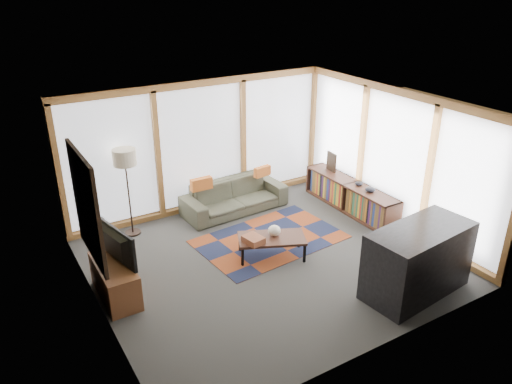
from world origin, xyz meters
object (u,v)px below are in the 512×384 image
tv_console (115,281)px  bar_counter (418,261)px  sofa (234,196)px  coffee_table (272,247)px  floor_lamp (128,193)px  bookshelf (350,196)px  television (112,247)px

tv_console → bar_counter: (3.90, -2.18, 0.25)m
sofa → bar_counter: bar_counter is taller
coffee_table → floor_lamp: bearing=131.2°
floor_lamp → bookshelf: (4.07, -1.31, -0.52)m
coffee_table → bookshelf: (2.32, 0.70, 0.11)m
bar_counter → coffee_table: bearing=118.3°
bookshelf → television: bearing=-175.2°
tv_console → bookshelf: bearing=5.3°
sofa → floor_lamp: 2.14m
coffee_table → bookshelf: bearing=16.8°
tv_console → bar_counter: 4.47m
floor_lamp → television: size_ratio=1.74×
coffee_table → bookshelf: bookshelf is taller
floor_lamp → coffee_table: bearing=-48.8°
bookshelf → bar_counter: bar_counter is taller
television → bar_counter: television is taller
coffee_table → television: bearing=173.6°
tv_console → bar_counter: size_ratio=0.66×
floor_lamp → tv_console: size_ratio=1.49×
sofa → bookshelf: bearing=-33.4°
floor_lamp → bookshelf: floor_lamp is taller
television → bar_counter: 4.47m
floor_lamp → coffee_table: floor_lamp is taller
bar_counter → television: bearing=144.3°
bookshelf → bar_counter: 2.83m
sofa → bookshelf: size_ratio=0.88×
television → sofa: bearing=-73.3°
bookshelf → television: size_ratio=2.53×
floor_lamp → bar_counter: size_ratio=0.98×
tv_console → floor_lamp: bearing=64.8°
television → coffee_table: bearing=-108.6°
coffee_table → bar_counter: 2.37m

